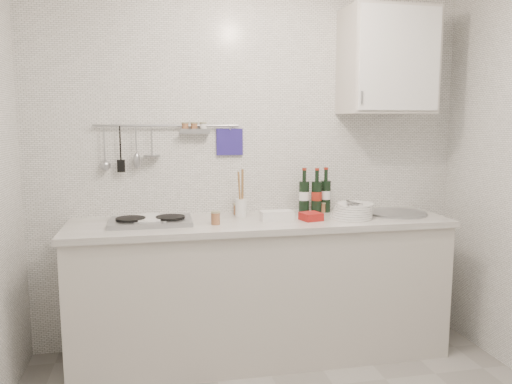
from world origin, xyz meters
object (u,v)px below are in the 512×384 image
Objects in this scene: plate_stack_sink at (353,211)px; wine_bottles at (316,191)px; wall_cabinet at (388,62)px; utensil_crock at (241,205)px; plate_stack_hob at (147,220)px.

wine_bottles is at bearing 128.15° from plate_stack_sink.
wall_cabinet is 2.26× the size of wine_bottles.
utensil_crock is (-1.01, 0.02, -0.96)m from wall_cabinet.
wine_bottles is at bearing 2.75° from utensil_crock.
utensil_crock is at bearing 179.02° from wall_cabinet.
plate_stack_sink reaches higher than plate_stack_hob.
utensil_crock is at bearing 163.86° from plate_stack_sink.
plate_stack_hob is at bearing -170.56° from utensil_crock.
wall_cabinet is 1.00m from wine_bottles.
wine_bottles reaches higher than plate_stack_hob.
wall_cabinet reaches higher than plate_stack_hob.
plate_stack_hob is 0.63m from utensil_crock.
wall_cabinet is at bearing 3.00° from plate_stack_hob.
wall_cabinet reaches higher than wine_bottles.
wall_cabinet is at bearing -0.98° from utensil_crock.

